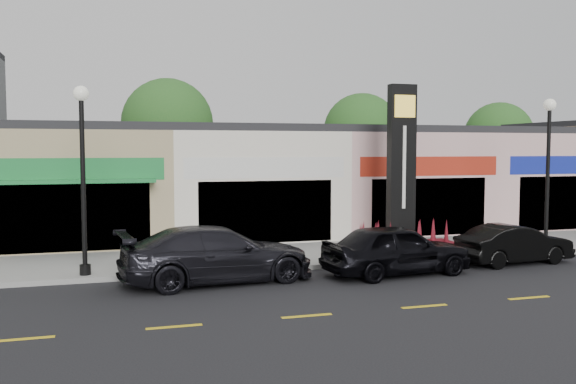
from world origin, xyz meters
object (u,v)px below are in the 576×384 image
at_px(pylon_sign, 401,191).
at_px(lamp_east_near, 548,158).
at_px(car_black_conv, 514,244).
at_px(car_dark_sedan, 217,254).
at_px(car_black_sedan, 396,249).
at_px(lamp_west_near, 83,161).

bearing_deg(pylon_sign, lamp_east_near, -18.75).
height_order(pylon_sign, car_black_conv, pylon_sign).
height_order(lamp_east_near, car_dark_sedan, lamp_east_near).
xyz_separation_m(lamp_east_near, car_black_conv, (-2.38, -1.38, -2.82)).
relative_size(lamp_east_near, pylon_sign, 0.91).
relative_size(lamp_east_near, car_black_sedan, 1.19).
relative_size(lamp_east_near, car_black_conv, 1.38).
relative_size(lamp_west_near, pylon_sign, 0.91).
distance_m(lamp_west_near, pylon_sign, 11.19).
distance_m(lamp_west_near, car_black_conv, 13.98).
relative_size(pylon_sign, car_black_sedan, 1.31).
xyz_separation_m(pylon_sign, car_black_sedan, (-1.96, -3.61, -1.49)).
height_order(car_dark_sedan, car_black_conv, car_dark_sedan).
distance_m(car_dark_sedan, car_black_sedan, 5.41).
height_order(lamp_west_near, car_dark_sedan, lamp_west_near).
distance_m(lamp_east_near, car_black_sedan, 7.71).
distance_m(lamp_east_near, car_black_conv, 3.94).
distance_m(car_black_sedan, car_black_conv, 4.62).
xyz_separation_m(lamp_west_near, car_dark_sedan, (3.65, -1.39, -2.67)).
bearing_deg(car_black_sedan, pylon_sign, -34.08).
height_order(pylon_sign, car_black_sedan, pylon_sign).
relative_size(lamp_east_near, car_dark_sedan, 0.98).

